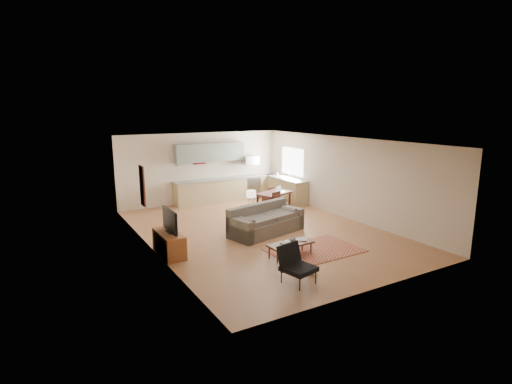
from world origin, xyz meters
TOP-DOWN VIEW (x-y plane):
  - room at (0.00, 0.00)m, footprint 9.00×9.00m
  - kitchen_counter_back at (0.90, 4.18)m, footprint 4.26×0.64m
  - kitchen_counter_right at (2.93, 3.00)m, footprint 0.64×2.26m
  - kitchen_range at (2.00, 4.18)m, footprint 0.62×0.62m
  - kitchen_microwave at (2.00, 4.20)m, footprint 0.62×0.40m
  - upper_cabinets at (0.30, 4.33)m, footprint 2.80×0.34m
  - window_right at (3.23, 3.00)m, footprint 0.02×1.40m
  - wall_art_left at (-3.21, 0.90)m, footprint 0.06×0.42m
  - triptych at (-0.10, 4.47)m, footprint 1.70×0.04m
  - rug at (0.36, -2.10)m, footprint 2.33×1.64m
  - sofa at (0.04, -0.25)m, footprint 2.60×1.60m
  - coffee_table at (-0.43, -2.14)m, footprint 1.21×0.53m
  - book_a at (-0.67, -2.20)m, footprint 0.35×0.41m
  - book_b at (-0.11, -2.03)m, footprint 0.48×0.49m
  - vase at (-0.34, -2.09)m, footprint 0.22×0.22m
  - armchair at (-1.18, -3.50)m, footprint 0.85×0.85m
  - tv_credenza at (-2.99, -0.50)m, footprint 0.49×1.27m
  - tv at (-2.94, -0.50)m, footprint 0.10×0.97m
  - console_table at (0.11, 0.78)m, footprint 0.56×0.40m
  - table_lamp at (0.11, 0.78)m, footprint 0.30×0.30m
  - dining_table at (1.68, 1.91)m, footprint 1.50×1.15m
  - dining_chair_near at (1.50, 1.24)m, footprint 0.48×0.49m
  - dining_chair_far at (1.87, 2.59)m, footprint 0.48×0.48m
  - laptop at (1.95, 1.83)m, footprint 0.35×0.32m
  - soap_bottle at (2.83, 3.46)m, footprint 0.12×0.12m

SIDE VIEW (x-z plane):
  - rug at x=0.36m, z-range 0.00..0.02m
  - coffee_table at x=-0.43m, z-range 0.00..0.36m
  - tv_credenza at x=-2.99m, z-range 0.00..0.58m
  - console_table at x=0.11m, z-range 0.00..0.62m
  - dining_table at x=1.68m, z-range 0.00..0.67m
  - book_b at x=-0.11m, z-range 0.35..0.38m
  - book_a at x=-0.67m, z-range 0.35..0.38m
  - dining_chair_far at x=1.87m, z-range 0.00..0.75m
  - dining_chair_near at x=1.50m, z-range 0.00..0.81m
  - armchair at x=-1.18m, z-range 0.00..0.81m
  - sofa at x=0.04m, z-range 0.00..0.84m
  - vase at x=-0.34m, z-range 0.35..0.53m
  - kitchen_range at x=2.00m, z-range 0.00..0.90m
  - kitchen_counter_back at x=0.90m, z-range 0.00..0.92m
  - kitchen_counter_right at x=2.93m, z-range 0.00..0.92m
  - laptop at x=1.95m, z-range 0.67..0.88m
  - table_lamp at x=0.11m, z-range 0.62..1.11m
  - tv at x=-2.94m, z-range 0.58..1.17m
  - soap_bottle at x=2.83m, z-range 0.92..1.11m
  - room at x=0.00m, z-range -3.15..5.85m
  - kitchen_microwave at x=2.00m, z-range 1.38..1.73m
  - window_right at x=3.23m, z-range 1.02..2.08m
  - wall_art_left at x=-3.21m, z-range 1.00..2.10m
  - triptych at x=-0.10m, z-range 1.50..2.00m
  - upper_cabinets at x=0.30m, z-range 1.60..2.30m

